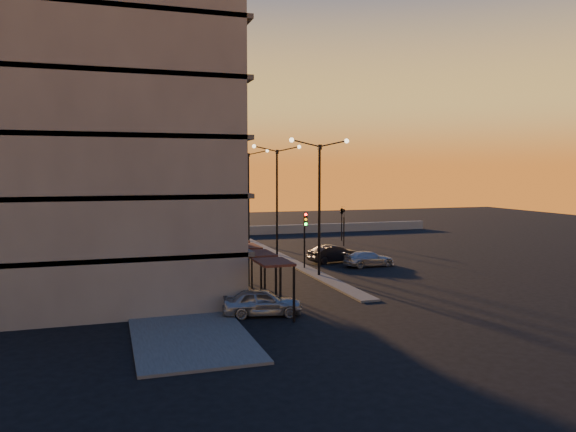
% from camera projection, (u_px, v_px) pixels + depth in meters
% --- Properties ---
extents(ground, '(120.00, 120.00, 0.00)m').
position_uv_depth(ground, '(319.00, 277.00, 38.78)').
color(ground, black).
rests_on(ground, ground).
extents(sidewalk_west, '(5.00, 40.00, 0.12)m').
position_uv_depth(sidewalk_west, '(159.00, 274.00, 39.33)').
color(sidewalk_west, '#444442').
rests_on(sidewalk_west, ground).
extents(median, '(1.20, 36.00, 0.12)m').
position_uv_depth(median, '(277.00, 255.00, 48.26)').
color(median, '#444442').
rests_on(median, ground).
extents(parapet, '(44.00, 0.50, 1.00)m').
position_uv_depth(parapet, '(253.00, 230.00, 64.00)').
color(parapet, gray).
rests_on(parapet, ground).
extents(building, '(14.35, 17.08, 25.00)m').
position_uv_depth(building, '(101.00, 94.00, 33.54)').
color(building, '#67615A').
rests_on(building, ground).
extents(streetlamp_near, '(4.32, 0.32, 9.51)m').
position_uv_depth(streetlamp_near, '(319.00, 196.00, 38.33)').
color(streetlamp_near, black).
rests_on(streetlamp_near, ground).
extents(streetlamp_mid, '(4.32, 0.32, 9.51)m').
position_uv_depth(streetlamp_mid, '(277.00, 191.00, 47.81)').
color(streetlamp_mid, black).
rests_on(streetlamp_mid, ground).
extents(streetlamp_far, '(4.32, 0.32, 9.51)m').
position_uv_depth(streetlamp_far, '(249.00, 187.00, 57.29)').
color(streetlamp_far, black).
rests_on(streetlamp_far, ground).
extents(traffic_light_main, '(0.28, 0.44, 4.25)m').
position_uv_depth(traffic_light_main, '(305.00, 231.00, 41.27)').
color(traffic_light_main, black).
rests_on(traffic_light_main, ground).
extents(signal_east_a, '(0.13, 0.16, 3.60)m').
position_uv_depth(signal_east_a, '(344.00, 226.00, 54.36)').
color(signal_east_a, black).
rests_on(signal_east_a, ground).
extents(signal_east_b, '(0.42, 1.99, 3.60)m').
position_uv_depth(signal_east_b, '(342.00, 211.00, 58.52)').
color(signal_east_b, black).
rests_on(signal_east_b, ground).
extents(car_hatchback, '(4.25, 2.35, 1.37)m').
position_uv_depth(car_hatchback, '(262.00, 302.00, 28.30)').
color(car_hatchback, '#9B9FA2').
rests_on(car_hatchback, ground).
extents(car_sedan, '(4.35, 1.91, 1.39)m').
position_uv_depth(car_sedan, '(334.00, 254.00, 44.67)').
color(car_sedan, black).
rests_on(car_sedan, ground).
extents(car_wagon, '(4.11, 1.88, 1.16)m').
position_uv_depth(car_wagon, '(369.00, 259.00, 42.91)').
color(car_wagon, '#AAADB2').
rests_on(car_wagon, ground).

